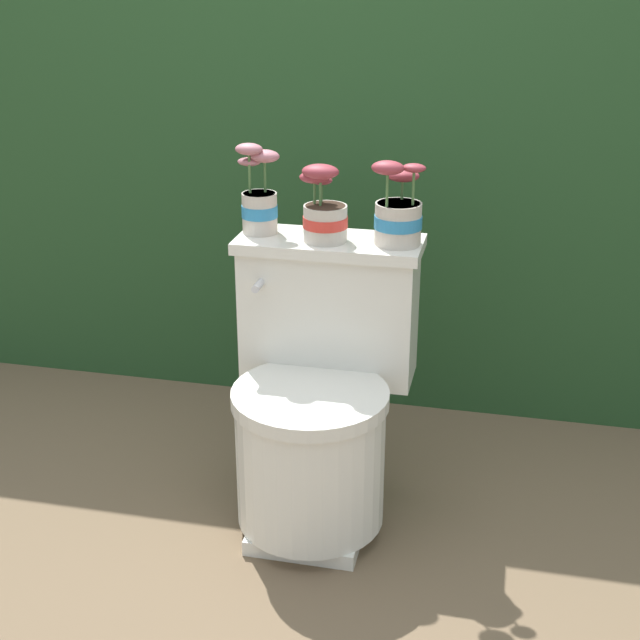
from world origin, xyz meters
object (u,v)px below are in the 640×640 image
at_px(potted_plant_middle, 398,214).
at_px(toilet, 317,403).
at_px(potted_plant_midleft, 324,212).
at_px(potted_plant_left, 259,200).

bearing_deg(potted_plant_middle, toilet, -141.97).
xyz_separation_m(toilet, potted_plant_middle, (0.18, 0.14, 0.49)).
bearing_deg(potted_plant_midleft, potted_plant_middle, 3.73).
bearing_deg(potted_plant_left, toilet, -39.81).
relative_size(toilet, potted_plant_midleft, 3.73).
relative_size(potted_plant_midleft, potted_plant_middle, 0.90).
distance_m(toilet, potted_plant_middle, 0.54).
xyz_separation_m(toilet, potted_plant_left, (-0.19, 0.16, 0.50)).
distance_m(potted_plant_left, potted_plant_midleft, 0.19).
bearing_deg(potted_plant_middle, potted_plant_midleft, -176.27).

